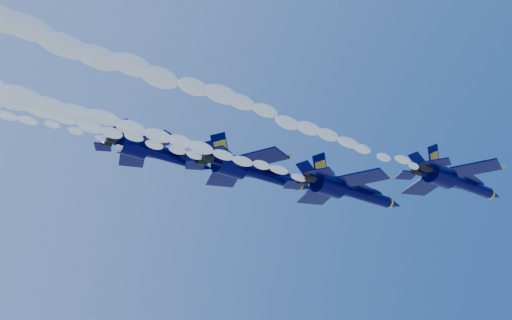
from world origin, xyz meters
TOP-DOWN VIEW (x-y plane):
  - jet_lead at (17.74, -14.44)m, footprint 17.68×14.50m
  - smoke_trail_jet_lead at (-18.53, -14.44)m, footprint 57.41×2.25m
  - jet_second at (8.76, -3.83)m, footprint 18.86×15.47m
  - smoke_trail_jet_second at (-28.00, -3.83)m, footprint 57.41×2.40m
  - jet_third at (-0.74, 4.90)m, footprint 19.79×16.23m
  - jet_fourth at (-13.22, 10.26)m, footprint 16.45×13.49m

SIDE VIEW (x-z plane):
  - smoke_trail_jet_second at x=-28.00m, z-range 149.97..152.13m
  - smoke_trail_jet_lead at x=-18.53m, z-range 150.19..152.22m
  - jet_second at x=8.76m, z-range 148.03..155.04m
  - jet_lead at x=17.74m, z-range 148.38..154.96m
  - jet_third at x=-0.74m, z-range 151.14..158.49m
  - jet_fourth at x=-13.22m, z-range 153.10..159.21m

